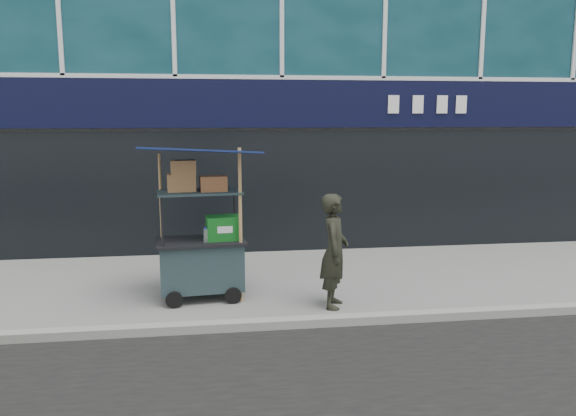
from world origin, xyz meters
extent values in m
plane|color=slate|center=(0.00, 0.00, 0.00)|extent=(80.00, 80.00, 0.00)
cube|color=gray|center=(0.00, -0.20, 0.06)|extent=(80.00, 0.18, 0.12)
cube|color=black|center=(0.00, 3.86, 2.90)|extent=(15.68, 0.06, 0.90)
cube|color=black|center=(0.00, 3.90, 1.20)|extent=(15.68, 0.04, 2.40)
cube|color=#1C2B2F|center=(-1.55, 1.15, 0.50)|extent=(1.26, 0.81, 0.70)
cylinder|color=black|center=(-1.93, 0.75, 0.12)|extent=(0.24, 0.07, 0.24)
cylinder|color=black|center=(-1.10, 0.83, 0.12)|extent=(0.24, 0.07, 0.24)
cube|color=black|center=(-1.55, 1.15, 0.87)|extent=(1.34, 0.90, 0.04)
cylinder|color=black|center=(-2.07, 0.80, 1.22)|extent=(0.03, 0.03, 0.75)
cylinder|color=black|center=(-0.98, 0.91, 1.22)|extent=(0.03, 0.03, 0.75)
cylinder|color=black|center=(-2.13, 1.40, 1.22)|extent=(0.03, 0.03, 0.75)
cylinder|color=black|center=(-1.04, 1.50, 1.22)|extent=(0.03, 0.03, 0.75)
cube|color=#1C2B2F|center=(-1.55, 1.15, 1.59)|extent=(1.26, 0.81, 0.03)
cylinder|color=olive|center=(-0.98, 0.91, 1.12)|extent=(0.05, 0.05, 2.24)
cylinder|color=olive|center=(-2.13, 1.40, 1.07)|extent=(0.04, 0.04, 2.14)
cube|color=#0D1A49|center=(-1.55, 1.15, 2.19)|extent=(1.80, 1.35, 0.20)
cube|color=#0F621F|center=(-1.21, 1.14, 1.06)|extent=(0.53, 0.40, 0.35)
cylinder|color=silver|center=(-1.47, 0.96, 0.99)|extent=(0.07, 0.07, 0.20)
cylinder|color=#1A30C8|center=(-1.47, 0.96, 1.10)|extent=(0.03, 0.03, 0.02)
cube|color=#8B5E3B|center=(-1.80, 1.18, 1.73)|extent=(0.43, 0.34, 0.25)
cube|color=olive|center=(-1.35, 1.12, 1.72)|extent=(0.40, 0.31, 0.22)
cube|color=#8B5E3B|center=(-1.77, 1.16, 1.96)|extent=(0.37, 0.29, 0.20)
imported|color=black|center=(0.31, 0.52, 0.81)|extent=(0.55, 0.68, 1.62)
camera|label=1|loc=(-1.37, -6.98, 2.70)|focal=35.00mm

